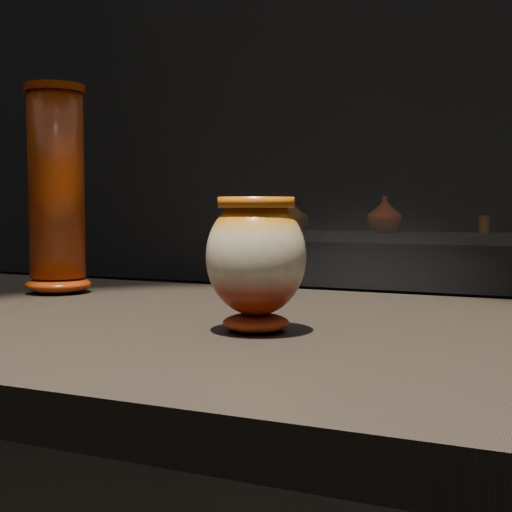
# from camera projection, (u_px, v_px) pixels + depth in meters

# --- Properties ---
(display_plinth) EXTENTS (2.00, 0.80, 0.90)m
(display_plinth) POSITION_uv_depth(u_px,v_px,m) (187.00, 502.00, 1.03)
(display_plinth) COLOR black
(display_plinth) RESTS_ON ground
(main_vase) EXTENTS (0.16, 0.16, 0.17)m
(main_vase) POSITION_uv_depth(u_px,v_px,m) (256.00, 258.00, 0.89)
(main_vase) COLOR maroon
(main_vase) RESTS_ON display_plinth
(tall_vase) EXTENTS (0.15, 0.15, 0.38)m
(tall_vase) POSITION_uv_depth(u_px,v_px,m) (57.00, 193.00, 1.29)
(tall_vase) COLOR #AC3B0B
(tall_vase) RESTS_ON display_plinth
(back_shelf) EXTENTS (2.00, 0.60, 0.90)m
(back_shelf) POSITION_uv_depth(u_px,v_px,m) (381.00, 276.00, 4.32)
(back_shelf) COLOR black
(back_shelf) RESTS_ON ground
(back_vase_left) EXTENTS (0.24, 0.24, 0.20)m
(back_vase_left) POSITION_uv_depth(u_px,v_px,m) (293.00, 216.00, 4.51)
(back_vase_left) COLOR #944D15
(back_vase_left) RESTS_ON back_shelf
(back_vase_mid) EXTENTS (0.23, 0.23, 0.22)m
(back_vase_mid) POSITION_uv_depth(u_px,v_px,m) (385.00, 215.00, 4.24)
(back_vase_mid) COLOR maroon
(back_vase_mid) RESTS_ON back_shelf
(back_vase_right) EXTENTS (0.06, 0.06, 0.10)m
(back_vase_right) POSITION_uv_depth(u_px,v_px,m) (484.00, 225.00, 4.10)
(back_vase_right) COLOR #944D15
(back_vase_right) RESTS_ON back_shelf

